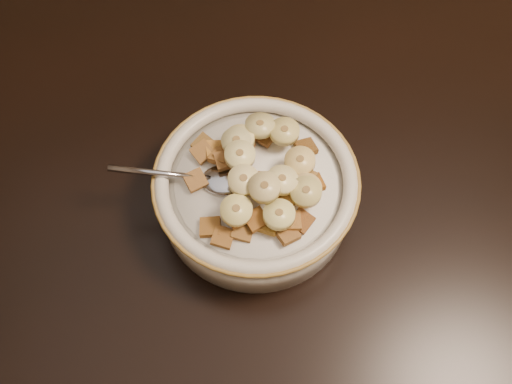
{
  "coord_description": "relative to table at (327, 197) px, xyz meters",
  "views": [
    {
      "loc": [
        -0.11,
        -0.31,
        1.3
      ],
      "look_at": [
        -0.08,
        -0.01,
        0.78
      ],
      "focal_mm": 40.0,
      "sensor_mm": 36.0,
      "label": 1
    }
  ],
  "objects": [
    {
      "name": "cereal_square_22",
      "position": [
        -0.04,
        -0.06,
        0.07
      ],
      "size": [
        0.03,
        0.03,
        0.01
      ],
      "primitive_type": "cube",
      "rotation": [
        -0.15,
        -0.13,
        2.42
      ],
      "color": "brown",
      "rests_on": "milk"
    },
    {
      "name": "banana_slice_11",
      "position": [
        -0.05,
        0.03,
        0.09
      ],
      "size": [
        0.04,
        0.04,
        0.01
      ],
      "primitive_type": "cylinder",
      "rotation": [
        0.0,
        0.0,
        2.95
      ],
      "color": "#CBBC67",
      "rests_on": "milk"
    },
    {
      "name": "cereal_square_4",
      "position": [
        -0.1,
        -0.07,
        0.07
      ],
      "size": [
        0.03,
        0.03,
        0.01
      ],
      "primitive_type": "cube",
      "rotation": [
        0.19,
        -0.06,
        1.26
      ],
      "color": "brown",
      "rests_on": "milk"
    },
    {
      "name": "banana_slice_3",
      "position": [
        -0.1,
        -0.03,
        0.1
      ],
      "size": [
        0.04,
        0.04,
        0.01
      ],
      "primitive_type": "cylinder",
      "rotation": [
        0.09,
        -0.08,
        0.93
      ],
      "color": "beige",
      "rests_on": "milk"
    },
    {
      "name": "cereal_square_17",
      "position": [
        -0.06,
        -0.08,
        0.08
      ],
      "size": [
        0.03,
        0.03,
        0.01
      ],
      "primitive_type": "cube",
      "rotation": [
        0.18,
        0.04,
        2.04
      ],
      "color": "brown",
      "rests_on": "milk"
    },
    {
      "name": "banana_slice_5",
      "position": [
        -0.04,
        -0.04,
        0.09
      ],
      "size": [
        0.04,
        0.04,
        0.01
      ],
      "primitive_type": "cylinder",
      "rotation": [
        -0.04,
        -0.13,
        1.33
      ],
      "color": "#CCC073",
      "rests_on": "milk"
    },
    {
      "name": "banana_slice_9",
      "position": [
        -0.06,
        -0.03,
        0.1
      ],
      "size": [
        0.03,
        0.03,
        0.01
      ],
      "primitive_type": "cylinder",
      "rotation": [
        0.05,
        -0.13,
        3.13
      ],
      "color": "#F7DD8B",
      "rests_on": "milk"
    },
    {
      "name": "cereal_bowl",
      "position": [
        -0.08,
        -0.01,
        0.04
      ],
      "size": [
        0.2,
        0.2,
        0.05
      ],
      "primitive_type": "cylinder",
      "color": "beige",
      "rests_on": "table"
    },
    {
      "name": "cereal_square_5",
      "position": [
        -0.14,
        -0.01,
        0.08
      ],
      "size": [
        0.03,
        0.03,
        0.01
      ],
      "primitive_type": "cube",
      "rotation": [
        0.23,
        0.02,
        0.44
      ],
      "color": "olive",
      "rests_on": "milk"
    },
    {
      "name": "cereal_square_0",
      "position": [
        -0.11,
        0.02,
        0.08
      ],
      "size": [
        0.03,
        0.03,
        0.01
      ],
      "primitive_type": "cube",
      "rotation": [
        -0.19,
        0.13,
        0.94
      ],
      "color": "brown",
      "rests_on": "milk"
    },
    {
      "name": "floor",
      "position": [
        0.0,
        0.0,
        -0.78
      ],
      "size": [
        4.0,
        4.5,
        0.1
      ],
      "primitive_type": "cube",
      "color": "#422816",
      "rests_on": "ground"
    },
    {
      "name": "cereal_square_13",
      "position": [
        -0.05,
        -0.06,
        0.08
      ],
      "size": [
        0.02,
        0.02,
        0.01
      ],
      "primitive_type": "cube",
      "rotation": [
        0.03,
        -0.04,
        3.1
      ],
      "color": "olive",
      "rests_on": "milk"
    },
    {
      "name": "banana_slice_12",
      "position": [
        -0.1,
        0.0,
        0.1
      ],
      "size": [
        0.03,
        0.03,
        0.01
      ],
      "primitive_type": "cylinder",
      "rotation": [
        0.04,
        -0.04,
        1.49
      ],
      "color": "#FFF18A",
      "rests_on": "milk"
    },
    {
      "name": "cereal_square_24",
      "position": [
        -0.07,
        -0.07,
        0.08
      ],
      "size": [
        0.03,
        0.03,
        0.01
      ],
      "primitive_type": "cube",
      "rotation": [
        0.17,
        0.17,
        2.63
      ],
      "color": "olive",
      "rests_on": "milk"
    },
    {
      "name": "cereal_square_9",
      "position": [
        -0.11,
        0.01,
        0.08
      ],
      "size": [
        0.02,
        0.02,
        0.01
      ],
      "primitive_type": "cube",
      "rotation": [
        0.04,
        -0.0,
        0.21
      ],
      "color": "brown",
      "rests_on": "milk"
    },
    {
      "name": "cereal_square_23",
      "position": [
        -0.03,
        0.02,
        0.07
      ],
      "size": [
        0.03,
        0.03,
        0.01
      ],
      "primitive_type": "cube",
      "rotation": [
        0.11,
        0.14,
        1.87
      ],
      "color": "brown",
      "rests_on": "milk"
    },
    {
      "name": "cereal_square_11",
      "position": [
        -0.08,
        -0.03,
        0.09
      ],
      "size": [
        0.02,
        0.02,
        0.01
      ],
      "primitive_type": "cube",
      "rotation": [
        0.02,
        0.06,
        3.03
      ],
      "color": "brown",
      "rests_on": "milk"
    },
    {
      "name": "cereal_square_27",
      "position": [
        -0.13,
        0.03,
        0.07
      ],
      "size": [
        0.03,
        0.03,
        0.01
      ],
      "primitive_type": "cube",
      "rotation": [
        0.2,
        -0.13,
        0.8
      ],
      "color": "brown",
      "rests_on": "milk"
    },
    {
      "name": "table",
      "position": [
        0.0,
        0.0,
        0.0
      ],
      "size": [
        1.41,
        0.91,
        0.04
      ],
      "primitive_type": "cube",
      "rotation": [
        0.0,
        0.0,
        0.01
      ],
      "color": "black",
      "rests_on": "floor"
    },
    {
      "name": "banana_slice_8",
      "position": [
        -0.07,
        0.04,
        0.09
      ],
      "size": [
        0.04,
        0.04,
        0.02
      ],
      "primitive_type": "cylinder",
      "rotation": [
        0.14,
        0.1,
        2.43
      ],
      "color": "#D0C881",
      "rests_on": "milk"
    },
    {
      "name": "cereal_square_20",
      "position": [
        -0.12,
        -0.08,
        0.07
      ],
      "size": [
        0.03,
        0.03,
        0.01
      ],
      "primitive_type": "cube",
      "rotation": [
        0.17,
        -0.04,
        1.24
      ],
      "color": "#945A28",
      "rests_on": "milk"
    },
    {
      "name": "banana_slice_0",
      "position": [
        -0.1,
        0.02,
        0.09
      ],
      "size": [
        0.04,
        0.04,
        0.01
      ],
      "primitive_type": "cylinder",
      "rotation": [
        0.02,
        -0.12,
        0.74
      ],
      "color": "#CCC480",
      "rests_on": "milk"
    },
    {
      "name": "cereal_square_1",
      "position": [
        -0.06,
        -0.04,
        0.08
      ],
      "size": [
        0.03,
        0.03,
        0.01
      ],
      "primitive_type": "cube",
      "rotation": [
        -0.19,
        -0.03,
        1.95
      ],
      "color": "#986322",
      "rests_on": "milk"
    },
    {
      "name": "cereal_square_8",
      "position": [
        -0.03,
        -0.02,
        0.08
      ],
      "size": [
        0.02,
        0.02,
        0.01
      ],
      "primitive_type": "cube",
      "rotation": [
        -0.16,
        0.15,
        0.21
      ],
      "color": "brown",
      "rests_on": "milk"
    },
    {
      "name": "cereal_square_12",
      "position": [
        -0.07,
        0.04,
        0.08
      ],
      "size": [
        0.03,
        0.03,
        0.01
      ],
      "primitive_type": "cube",
      "rotation": [
        -0.15,
        -0.14,
        0.87
      ],
      "color": "brown",
      "rests_on": "milk"
    },
    {
      "name": "cereal_square_2",
      "position": [
        -0.13,
        -0.06,
        0.07
      ],
      "size": [
        0.02,
        0.02,
        0.01
      ],
      "primitive_type": "cube",
      "rotation": [
        -0.08,
        0.05,
        1.52
      ],
      "color": "brown",
      "rests_on": "milk"
    },
    {
      "name": "cereal_square_21",
      "position": [
        -0.09,
        0.03,
        0.08
      ],
      "size": [
        0.03,
        0.02,
        0.01
      ],
      "primitive_type": "cube",
      "rotation": [
        -0.19,
        0.02,
        1.29
      ],
      "color": "brown",
      "rests_on": "milk"
    },
    {
      "name": "cereal_square_25",
      "position": [
        -0.12,
        0.01,
        0.08
      ],
      "size": [
        0.03,
        0.03,
        0.01
      ],
      "primitive_type": "cube",
      "rotation": [
        0.23,
        0.18,
        2.66
      ],
      "color": "brown",
      "rests_on": "milk"
    },
    {
      "name": "cereal_square_14",
      "position": [
        -0.12,
        0.02,
        0.08
      ],
      "size": [
        0.02,
        0.02,
        0.01
      ],
      "primitive_type": "cube",
      "rotation": [
        0.21,
        -0.07,
        1.63
      ],
      "color": "olive",
      "rests_on": "milk"
    },
    {
      "name": "cereal_square_6",
      "position": [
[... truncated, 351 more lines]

